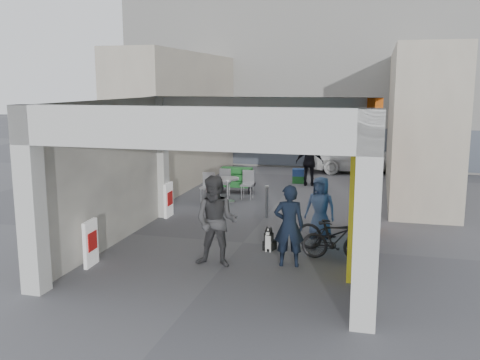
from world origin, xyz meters
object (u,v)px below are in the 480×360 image
(produce_stand, at_px, (236,183))
(cafe_set, at_px, (226,189))
(man_back_turned, at_px, (216,221))
(bicycle_front, at_px, (334,233))
(border_collie, at_px, (269,241))
(bicycle_rear, at_px, (336,240))
(man_with_dog, at_px, (289,226))
(man_crates, at_px, (310,162))
(white_van, at_px, (356,155))
(man_elderly, at_px, (320,208))

(produce_stand, bearing_deg, cafe_set, -95.10)
(man_back_turned, relative_size, bicycle_front, 1.06)
(border_collie, bearing_deg, bicycle_rear, 9.84)
(cafe_set, distance_m, bicycle_front, 6.33)
(border_collie, distance_m, bicycle_rear, 1.59)
(border_collie, relative_size, man_with_dog, 0.34)
(man_with_dog, bearing_deg, man_crates, -94.03)
(man_crates, relative_size, white_van, 0.40)
(cafe_set, height_order, bicycle_rear, cafe_set)
(man_crates, bearing_deg, white_van, -116.89)
(produce_stand, height_order, man_crates, man_crates)
(man_with_dog, xyz_separation_m, bicycle_front, (0.88, 1.14, -0.40))
(man_elderly, relative_size, white_van, 0.36)
(border_collie, xyz_separation_m, bicycle_rear, (1.55, -0.26, 0.21))
(man_back_turned, distance_m, bicycle_front, 2.86)
(man_elderly, xyz_separation_m, bicycle_front, (0.45, -1.14, -0.31))
(produce_stand, relative_size, bicycle_rear, 0.88)
(man_elderly, height_order, bicycle_rear, man_elderly)
(man_crates, height_order, bicycle_rear, man_crates)
(man_elderly, xyz_separation_m, white_van, (0.45, 10.60, -0.03))
(man_elderly, bearing_deg, cafe_set, 145.24)
(bicycle_front, distance_m, bicycle_rear, 0.48)
(man_back_turned, relative_size, man_crates, 1.10)
(man_with_dog, relative_size, bicycle_front, 0.96)
(man_elderly, bearing_deg, produce_stand, 137.32)
(man_with_dog, relative_size, white_van, 0.40)
(man_with_dog, bearing_deg, white_van, -102.38)
(man_elderly, distance_m, white_van, 10.61)
(man_with_dog, bearing_deg, border_collie, -65.03)
(border_collie, xyz_separation_m, man_back_turned, (-0.89, -1.30, 0.74))
(cafe_set, bearing_deg, man_crates, 52.86)
(man_back_turned, relative_size, bicycle_rear, 1.31)
(bicycle_front, xyz_separation_m, bicycle_rear, (0.07, -0.48, -0.03))
(man_back_turned, height_order, man_elderly, man_back_turned)
(white_van, bearing_deg, man_crates, 143.72)
(produce_stand, xyz_separation_m, man_with_dog, (3.14, -7.32, 0.54))
(man_with_dog, height_order, man_back_turned, man_back_turned)
(man_back_turned, bearing_deg, man_with_dog, 13.40)
(cafe_set, bearing_deg, man_back_turned, -75.90)
(man_elderly, bearing_deg, bicycle_front, -56.14)
(bicycle_front, distance_m, white_van, 11.74)
(bicycle_front, bearing_deg, border_collie, 113.91)
(man_with_dog, relative_size, man_elderly, 1.12)
(man_elderly, height_order, bicycle_front, man_elderly)
(man_crates, bearing_deg, man_with_dog, 91.05)
(man_back_turned, bearing_deg, cafe_set, 103.38)
(cafe_set, height_order, bicycle_front, bicycle_front)
(cafe_set, distance_m, produce_stand, 1.27)
(cafe_set, height_order, border_collie, cafe_set)
(produce_stand, bearing_deg, bicycle_front, -63.14)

